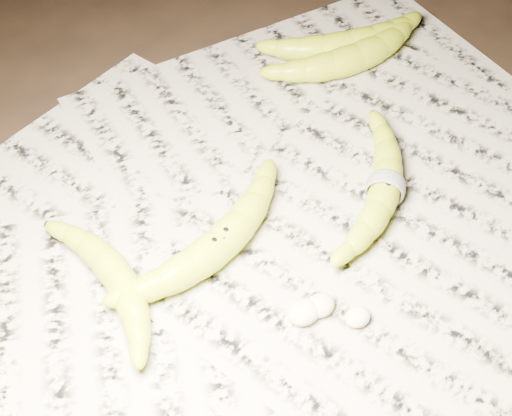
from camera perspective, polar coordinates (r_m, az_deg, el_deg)
ground at (r=0.77m, az=-0.94°, el=-4.34°), size 3.00×3.00×0.00m
newspaper_patch at (r=0.79m, az=-0.19°, el=-1.11°), size 0.90×0.70×0.01m
banana_left_b at (r=0.74m, az=-11.05°, el=-5.26°), size 0.06×0.18×0.03m
banana_center at (r=0.75m, az=-2.98°, el=-2.78°), size 0.23×0.12×0.04m
banana_taped at (r=0.81m, az=10.36°, el=1.75°), size 0.20×0.18×0.04m
banana_upper_a at (r=0.98m, az=8.02°, el=12.01°), size 0.22×0.08×0.04m
banana_upper_b at (r=1.01m, az=7.48°, el=12.97°), size 0.21×0.12×0.04m
measuring_tape at (r=0.81m, az=10.36°, el=1.75°), size 0.03×0.04×0.04m
flesh_chunk_a at (r=0.71m, az=3.86°, el=-8.14°), size 0.03×0.03×0.02m
flesh_chunk_b at (r=0.72m, az=5.17°, el=-7.59°), size 0.03×0.03×0.02m
flesh_chunk_c at (r=0.72m, az=8.17°, el=-8.45°), size 0.03×0.02×0.02m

